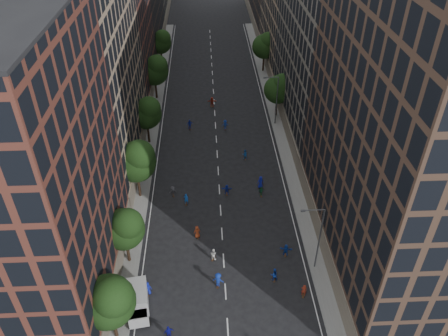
% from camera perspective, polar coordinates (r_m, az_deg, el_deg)
% --- Properties ---
extents(ground, '(240.00, 240.00, 0.00)m').
position_cam_1_polar(ground, '(73.51, -1.00, 3.59)').
color(ground, black).
rests_on(ground, ground).
extents(sidewalk_left, '(4.00, 105.00, 0.15)m').
position_cam_1_polar(sidewalk_left, '(80.55, -9.79, 6.25)').
color(sidewalk_left, slate).
rests_on(sidewalk_left, ground).
extents(sidewalk_right, '(4.00, 105.00, 0.15)m').
position_cam_1_polar(sidewalk_right, '(81.03, 7.39, 6.68)').
color(sidewalk_right, slate).
rests_on(sidewalk_right, ground).
extents(bldg_left_a, '(14.00, 22.00, 30.00)m').
position_cam_1_polar(bldg_left_a, '(44.63, -25.07, -1.23)').
color(bldg_left_a, '#572B21').
rests_on(bldg_left_a, ground).
extents(bldg_left_b, '(14.00, 26.00, 34.00)m').
position_cam_1_polar(bldg_left_b, '(63.64, -18.88, 13.48)').
color(bldg_left_b, '#967D62').
rests_on(bldg_left_b, ground).
extents(bldg_left_c, '(14.00, 20.00, 28.00)m').
position_cam_1_polar(bldg_left_c, '(85.68, -14.98, 17.67)').
color(bldg_left_c, '#572B21').
rests_on(bldg_left_c, ground).
extents(bldg_right_a, '(14.00, 30.00, 36.00)m').
position_cam_1_polar(bldg_right_a, '(47.47, 23.55, 5.89)').
color(bldg_right_a, '#463125').
rests_on(bldg_right_a, ground).
extents(bldg_right_b, '(14.00, 28.00, 33.00)m').
position_cam_1_polar(bldg_right_b, '(72.80, 14.54, 16.60)').
color(bldg_right_b, '#5F594F').
rests_on(bldg_right_b, ground).
extents(tree_left_0, '(5.20, 5.20, 8.83)m').
position_cam_1_polar(tree_left_0, '(43.44, -14.72, -16.39)').
color(tree_left_0, black).
rests_on(tree_left_0, ground).
extents(tree_left_1, '(4.80, 4.80, 8.21)m').
position_cam_1_polar(tree_left_1, '(50.29, -12.83, -7.62)').
color(tree_left_1, black).
rests_on(tree_left_1, ground).
extents(tree_left_2, '(5.60, 5.60, 9.45)m').
position_cam_1_polar(tree_left_2, '(58.94, -11.35, 1.03)').
color(tree_left_2, black).
rests_on(tree_left_2, ground).
extents(tree_left_3, '(5.00, 5.00, 8.58)m').
position_cam_1_polar(tree_left_3, '(71.02, -10.03, 7.20)').
color(tree_left_3, black).
rests_on(tree_left_3, ground).
extents(tree_left_4, '(5.40, 5.40, 9.08)m').
position_cam_1_polar(tree_left_4, '(85.17, -9.00, 12.60)').
color(tree_left_4, black).
rests_on(tree_left_4, ground).
extents(tree_left_5, '(4.80, 4.80, 8.33)m').
position_cam_1_polar(tree_left_5, '(100.14, -8.23, 16.06)').
color(tree_left_5, black).
rests_on(tree_left_5, ground).
extents(tree_right_a, '(5.00, 5.00, 8.39)m').
position_cam_1_polar(tree_right_a, '(78.67, 7.22, 10.32)').
color(tree_right_a, black).
rests_on(tree_right_a, ground).
extents(tree_right_b, '(5.20, 5.20, 8.83)m').
position_cam_1_polar(tree_right_b, '(96.72, 5.42, 15.70)').
color(tree_right_b, black).
rests_on(tree_right_b, ground).
extents(streetlamp_near, '(2.64, 0.22, 9.06)m').
position_cam_1_polar(streetlamp_near, '(49.81, 12.17, -8.64)').
color(streetlamp_near, '#595B60').
rests_on(streetlamp_near, ground).
extents(streetlamp_far, '(2.64, 0.22, 9.06)m').
position_cam_1_polar(streetlamp_far, '(76.19, 6.75, 9.07)').
color(streetlamp_far, '#595B60').
rests_on(streetlamp_far, ground).
extents(cargo_van, '(2.93, 5.09, 2.57)m').
position_cam_1_polar(cargo_van, '(48.66, -11.20, -16.72)').
color(cargo_van, '#B7B6B9').
rests_on(cargo_van, ground).
extents(skater_0, '(0.89, 0.61, 1.75)m').
position_cam_1_polar(skater_0, '(50.12, -9.92, -15.26)').
color(skater_0, '#121E94').
rests_on(skater_0, ground).
extents(skater_2, '(0.88, 0.71, 1.73)m').
position_cam_1_polar(skater_2, '(50.97, 6.54, -13.68)').
color(skater_2, '#153BAF').
rests_on(skater_2, ground).
extents(skater_3, '(1.41, 1.07, 1.92)m').
position_cam_1_polar(skater_3, '(50.04, -0.77, -14.44)').
color(skater_3, '#122E98').
rests_on(skater_3, ground).
extents(skater_4, '(1.12, 0.74, 1.76)m').
position_cam_1_polar(skater_4, '(46.61, -7.22, -20.54)').
color(skater_4, '#111391').
rests_on(skater_4, ground).
extents(skater_5, '(1.56, 0.78, 1.61)m').
position_cam_1_polar(skater_5, '(53.71, 8.08, -10.58)').
color(skater_5, '#13389E').
rests_on(skater_5, ground).
extents(skater_6, '(0.98, 0.78, 1.77)m').
position_cam_1_polar(skater_6, '(55.32, -3.52, -8.35)').
color(skater_6, '#A63C1B').
rests_on(skater_6, ground).
extents(skater_7, '(0.69, 0.54, 1.66)m').
position_cam_1_polar(skater_7, '(50.08, 10.38, -15.46)').
color(skater_7, maroon).
rests_on(skater_7, ground).
extents(skater_8, '(0.95, 0.86, 1.58)m').
position_cam_1_polar(skater_8, '(52.78, -1.42, -11.21)').
color(skater_8, white).
rests_on(skater_8, ground).
extents(skater_9, '(1.11, 0.80, 1.56)m').
position_cam_1_polar(skater_9, '(61.80, -6.69, -3.04)').
color(skater_9, '#3D3C41').
rests_on(skater_9, ground).
extents(skater_10, '(0.92, 0.47, 1.51)m').
position_cam_1_polar(skater_10, '(61.61, 4.87, -3.08)').
color(skater_10, '#1C5D34').
rests_on(skater_10, ground).
extents(skater_11, '(1.48, 0.58, 1.56)m').
position_cam_1_polar(skater_11, '(61.64, 0.37, -2.86)').
color(skater_11, navy).
rests_on(skater_11, ground).
extents(skater_12, '(0.97, 0.68, 1.90)m').
position_cam_1_polar(skater_12, '(62.88, 4.79, -1.90)').
color(skater_12, '#121994').
rests_on(skater_12, ground).
extents(skater_13, '(0.70, 0.52, 1.74)m').
position_cam_1_polar(skater_13, '(60.16, -4.96, -4.08)').
color(skater_13, blue).
rests_on(skater_13, ground).
extents(skater_14, '(0.89, 0.76, 1.60)m').
position_cam_1_polar(skater_14, '(68.73, 2.73, 1.77)').
color(skater_14, '#1555B1').
rests_on(skater_14, ground).
extents(skater_15, '(1.15, 0.71, 1.73)m').
position_cam_1_polar(skater_15, '(76.25, 0.16, 5.66)').
color(skater_15, navy).
rests_on(skater_15, ground).
extents(skater_16, '(1.11, 0.67, 1.77)m').
position_cam_1_polar(skater_16, '(76.48, -4.50, 5.66)').
color(skater_16, '#1628B4').
rests_on(skater_16, ground).
extents(skater_17, '(1.77, 0.57, 1.91)m').
position_cam_1_polar(skater_17, '(83.41, -1.57, 8.59)').
color(skater_17, '#A32C1B').
rests_on(skater_17, ground).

